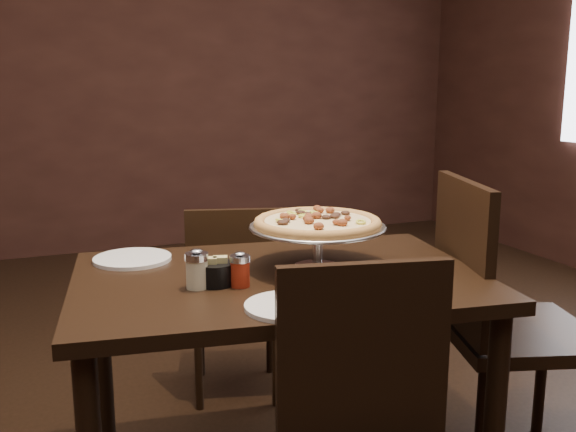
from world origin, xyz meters
name	(u,v)px	position (x,y,z in m)	size (l,w,h in m)	color
room	(280,44)	(0.06, 0.03, 1.40)	(6.04, 7.04, 2.84)	black
dining_table	(279,306)	(0.07, 0.08, 0.65)	(1.29, 0.96, 0.74)	black
pizza_stand	(317,223)	(0.21, 0.09, 0.88)	(0.42, 0.42, 0.17)	silver
parmesan_shaker	(197,270)	(-0.18, 0.04, 0.80)	(0.06, 0.06, 0.11)	beige
pepper_flake_shaker	(240,270)	(-0.07, 0.01, 0.79)	(0.06, 0.06, 0.10)	maroon
packet_caddy	(216,273)	(-0.13, 0.05, 0.78)	(0.10, 0.10, 0.08)	black
napkin_stack	(401,287)	(0.33, -0.19, 0.75)	(0.15, 0.15, 0.02)	white
plate_left	(132,259)	(-0.30, 0.39, 0.75)	(0.25, 0.25, 0.01)	white
plate_near	(289,306)	(-0.01, -0.21, 0.75)	(0.23, 0.23, 0.01)	white
serving_spatula	(297,229)	(0.12, 0.06, 0.88)	(0.13, 0.13, 0.02)	silver
chair_far	(236,294)	(0.16, 0.78, 0.45)	(0.48, 0.48, 0.83)	black
chair_side	(497,315)	(0.82, -0.02, 0.55)	(0.58, 0.58, 1.00)	black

